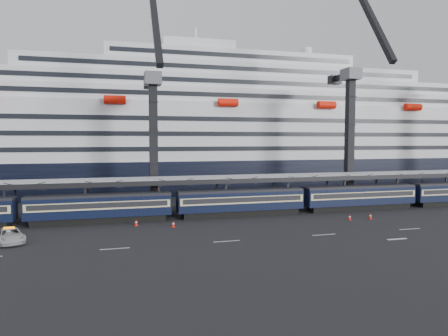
# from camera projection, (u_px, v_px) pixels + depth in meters

# --- Properties ---
(ground) EXTENTS (260.00, 260.00, 0.00)m
(ground) POSITION_uv_depth(u_px,v_px,m) (323.00, 227.00, 51.74)
(ground) COLOR black
(ground) RESTS_ON ground
(lane_markings) EXTENTS (111.00, 4.27, 0.02)m
(lane_markings) POSITION_uv_depth(u_px,v_px,m) (404.00, 232.00, 48.77)
(lane_markings) COLOR beige
(lane_markings) RESTS_ON ground
(train) EXTENTS (133.05, 3.00, 4.05)m
(train) POSITION_uv_depth(u_px,v_px,m) (262.00, 200.00, 60.06)
(train) COLOR black
(train) RESTS_ON ground
(canopy) EXTENTS (130.00, 6.25, 5.53)m
(canopy) POSITION_uv_depth(u_px,v_px,m) (281.00, 177.00, 64.88)
(canopy) COLOR #979B9F
(canopy) RESTS_ON ground
(cruise_ship) EXTENTS (214.09, 28.84, 34.00)m
(cruise_ship) POSITION_uv_depth(u_px,v_px,m) (224.00, 135.00, 94.97)
(cruise_ship) COLOR black
(cruise_ship) RESTS_ON ground
(crane_dark_near) EXTENTS (4.50, 17.75, 35.08)m
(crane_dark_near) POSITION_uv_depth(u_px,v_px,m) (154.00, 136.00, 63.77)
(crane_dark_near) COLOR #53565B
(crane_dark_near) RESTS_ON ground
(crane_dark_mid) EXTENTS (4.50, 18.24, 39.64)m
(crane_dark_mid) POSITION_uv_depth(u_px,v_px,m) (351.00, 128.00, 71.59)
(crane_dark_mid) COLOR #53565B
(crane_dark_mid) RESTS_ON ground
(pickup_truck) EXTENTS (4.57, 6.20, 1.57)m
(pickup_truck) POSITION_uv_depth(u_px,v_px,m) (9.00, 235.00, 43.75)
(pickup_truck) COLOR #ADAFB4
(pickup_truck) RESTS_ON ground
(traffic_cone_a) EXTENTS (0.37, 0.37, 0.74)m
(traffic_cone_a) POSITION_uv_depth(u_px,v_px,m) (15.00, 237.00, 44.94)
(traffic_cone_a) COLOR #FF1908
(traffic_cone_a) RESTS_ON ground
(traffic_cone_b) EXTENTS (0.44, 0.44, 0.87)m
(traffic_cone_b) POSITION_uv_depth(u_px,v_px,m) (136.00, 222.00, 52.40)
(traffic_cone_b) COLOR #FF1908
(traffic_cone_b) RESTS_ON ground
(traffic_cone_c) EXTENTS (0.42, 0.42, 0.84)m
(traffic_cone_c) POSITION_uv_depth(u_px,v_px,m) (173.00, 224.00, 51.58)
(traffic_cone_c) COLOR #FF1908
(traffic_cone_c) RESTS_ON ground
(traffic_cone_d) EXTENTS (0.43, 0.43, 0.87)m
(traffic_cone_d) POSITION_uv_depth(u_px,v_px,m) (370.00, 216.00, 56.96)
(traffic_cone_d) COLOR #FF1908
(traffic_cone_d) RESTS_ON ground
(traffic_cone_e) EXTENTS (0.41, 0.41, 0.82)m
(traffic_cone_e) POSITION_uv_depth(u_px,v_px,m) (350.00, 217.00, 56.27)
(traffic_cone_e) COLOR #FF1908
(traffic_cone_e) RESTS_ON ground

